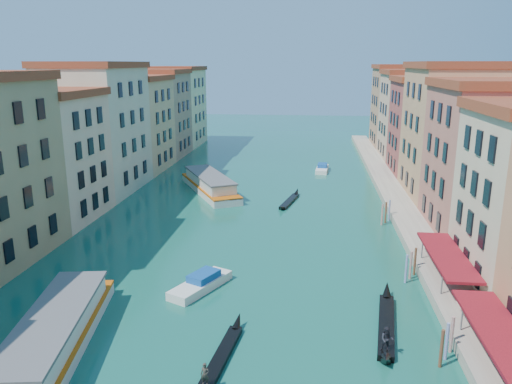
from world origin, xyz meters
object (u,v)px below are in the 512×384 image
gondola_fore (221,356)px  gondola_right (386,324)px  vaporetto_near (55,335)px  vaporetto_far (210,184)px

gondola_fore → gondola_right: bearing=31.3°
vaporetto_near → vaporetto_far: size_ratio=1.00×
gondola_fore → gondola_right: gondola_right is taller
vaporetto_far → gondola_fore: size_ratio=1.81×
vaporetto_near → vaporetto_far: bearing=78.3°
vaporetto_far → gondola_right: (23.09, -41.90, -0.84)m
gondola_fore → gondola_right: (12.41, 5.72, 0.13)m
vaporetto_near → gondola_right: (24.86, 5.86, -0.79)m
vaporetto_far → gondola_fore: 48.81m
gondola_right → vaporetto_far: bearing=126.9°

